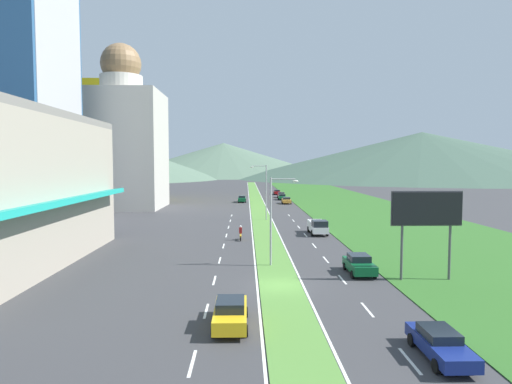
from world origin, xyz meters
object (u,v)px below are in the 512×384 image
office_tower (1,31)px  car_5 (277,192)px  street_lamp_mid (264,189)px  car_6 (440,343)px  pickup_truck_0 (318,227)px  motorcycle_rider (241,234)px  car_4 (282,197)px  street_lamp_near (274,215)px  car_1 (281,195)px  car_2 (359,264)px  car_7 (242,199)px  billboard_roadside (427,213)px  car_0 (286,200)px  car_3 (231,313)px

office_tower → car_5: size_ratio=13.70×
street_lamp_mid → car_6: size_ratio=1.91×
pickup_truck_0 → street_lamp_mid: bearing=-156.3°
office_tower → motorcycle_rider: size_ratio=29.39×
car_4 → motorcycle_rider: size_ratio=2.22×
street_lamp_near → car_1: 79.30m
street_lamp_near → pickup_truck_0: (6.86, 17.36, -3.66)m
car_1 → car_2: 81.93m
car_2 → car_7: 68.79m
street_lamp_mid → car_1: (6.55, 47.01, -4.40)m
car_6 → car_7: 84.67m
billboard_roadside → car_0: bearing=94.2°
car_2 → car_6: car_2 is taller
street_lamp_mid → car_0: (6.27, 29.13, -4.39)m
motorcycle_rider → office_tower: bearing=64.4°
car_1 → car_0: bearing=-0.9°
car_0 → car_4: car_0 is taller
car_0 → motorcycle_rider: size_ratio=2.30×
car_0 → car_7: (-10.21, 3.94, 0.04)m
billboard_roadside → car_2: (-4.68, 2.27, -4.60)m
car_5 → car_6: size_ratio=0.91×
pickup_truck_0 → motorcycle_rider: 10.83m
billboard_roadside → car_2: bearing=154.2°
office_tower → car_4: size_ratio=13.22×
car_2 → car_3: bearing=-41.4°
car_4 → billboard_roadside: bearing=3.7°
office_tower → pickup_truck_0: office_tower is taller
motorcycle_rider → car_2: bearing=-148.2°
car_2 → car_3: 15.73m
office_tower → street_lamp_near: (40.27, -31.08, -24.98)m
billboard_roadside → car_0: size_ratio=1.55×
street_lamp_near → motorcycle_rider: street_lamp_near is taller
billboard_roadside → pickup_truck_0: 23.60m
pickup_truck_0 → motorcycle_rider: (-10.04, -4.04, -0.24)m
car_5 → pickup_truck_0: 72.82m
street_lamp_near → car_4: bearing=84.7°
car_5 → motorcycle_rider: motorcycle_rider is taller
street_lamp_mid → car_3: size_ratio=1.87×
car_5 → car_6: (-0.01, -109.30, -0.01)m
car_0 → billboard_roadside: bearing=4.2°
office_tower → car_1: size_ratio=14.35×
car_5 → billboard_roadside: bearing=3.0°
car_4 → car_5: (0.05, 18.37, -0.02)m
car_0 → car_3: car_3 is taller
office_tower → car_2: size_ratio=12.95×
car_5 → car_6: 109.30m
street_lamp_near → car_7: (-3.45, 64.95, -3.83)m
car_6 → motorcycle_rider: 33.91m
car_5 → car_1: bearing=1.7°
car_1 → motorcycle_rider: 66.36m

